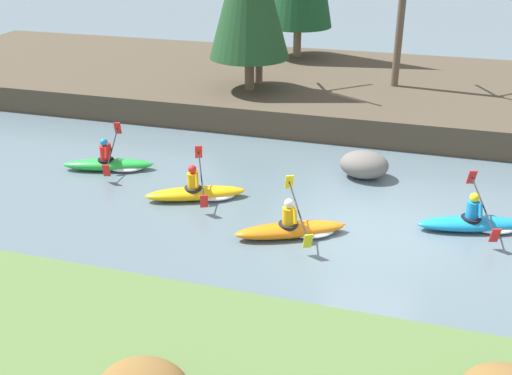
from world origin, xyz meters
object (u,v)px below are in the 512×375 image
object	(u,v)px
kayaker_far_back	(112,164)
boulder_midstream	(364,165)
kayaker_trailing	(200,192)
kayaker_middle	(295,228)
kayaker_lead	(477,223)

from	to	relation	value
kayaker_far_back	boulder_midstream	xyz separation A→B (m)	(7.38, 1.60, 0.20)
kayaker_far_back	kayaker_trailing	bearing A→B (deg)	-35.81
kayaker_far_back	boulder_midstream	size ratio (longest dim) A/B	1.95
kayaker_far_back	boulder_midstream	bearing A→B (deg)	-4.59
kayaker_middle	boulder_midstream	bearing A→B (deg)	47.14
kayaker_middle	boulder_midstream	world-z (taller)	kayaker_middle
kayaker_middle	kayaker_trailing	bearing A→B (deg)	130.13
kayaker_trailing	kayaker_far_back	bearing A→B (deg)	136.13
kayaker_lead	kayaker_trailing	bearing A→B (deg)	165.76
kayaker_middle	kayaker_far_back	xyz separation A→B (m)	(-6.24, 2.39, 0.00)
kayaker_trailing	kayaker_lead	bearing A→B (deg)	-22.53
kayaker_lead	kayaker_middle	world-z (taller)	same
kayaker_middle	boulder_midstream	size ratio (longest dim) A/B	1.89
kayaker_far_back	boulder_midstream	world-z (taller)	kayaker_far_back
kayaker_far_back	boulder_midstream	distance (m)	7.56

